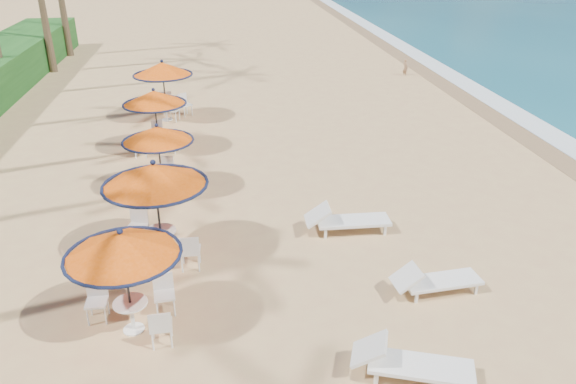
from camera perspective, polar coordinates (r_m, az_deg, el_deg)
The scene contains 12 objects.
ground at distance 11.53m, azimuth 10.27°, elevation -12.94°, with size 160.00×160.00×0.00m, color tan.
foam_strip at distance 23.44m, azimuth 25.10°, elevation 5.27°, with size 1.20×140.00×0.04m, color white.
wetsand_band at distance 22.97m, azimuth 23.19°, elevation 5.25°, with size 1.40×140.00×0.02m, color olive.
station_0 at distance 10.68m, azimuth -16.22°, elevation -6.35°, with size 2.14×2.14×2.24m.
station_1 at distance 12.83m, azimuth -13.47°, elevation 0.41°, with size 2.38×2.38×2.48m.
station_2 at distance 16.34m, azimuth -12.93°, elevation 5.14°, with size 2.03×2.03×2.12m.
station_3 at distance 19.66m, azimuth -13.39°, elevation 8.55°, with size 2.15×2.19×2.25m.
station_4 at distance 23.09m, azimuth -12.43°, elevation 11.44°, with size 2.34×2.36×2.44m.
lounger_near at distance 10.19m, azimuth 12.12°, elevation -16.56°, with size 2.17×1.29×0.74m.
lounger_mid at distance 12.36m, azimuth 14.56°, elevation -8.65°, with size 1.98×0.78×0.69m.
lounger_far at distance 14.31m, azimuth 5.78°, elevation -2.78°, with size 2.17×0.72×0.77m.
person at distance 30.89m, azimuth 11.83°, elevation 12.36°, with size 0.34×0.22×0.93m, color #966D4C.
Camera 1 is at (-3.16, -8.56, 7.04)m, focal length 35.00 mm.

